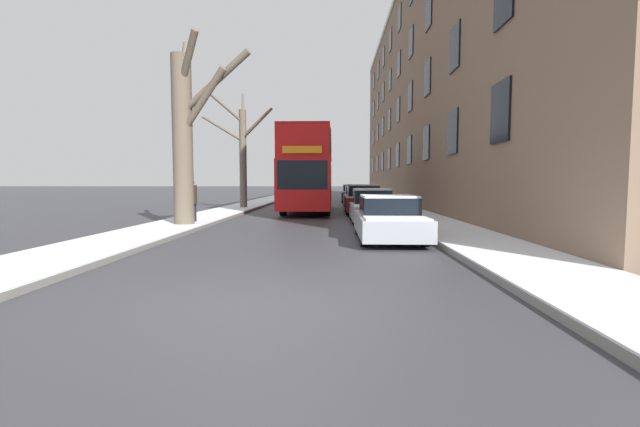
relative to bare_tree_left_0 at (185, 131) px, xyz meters
name	(u,v)px	position (x,y,z in m)	size (l,w,h in m)	color
ground_plane	(264,302)	(4.34, -9.49, -3.49)	(320.00, 320.00, 0.00)	#38383D
sidewalk_left	(291,194)	(-0.47, 43.51, -3.41)	(2.29, 130.00, 0.16)	slate
sidewalk_right	(361,194)	(9.16, 43.51, -3.41)	(2.29, 130.00, 0.16)	slate
terrace_facade_right	(459,91)	(14.80, 17.96, 5.05)	(9.10, 51.78, 17.07)	#7A604C
bare_tree_left_0	(185,131)	(0.00, 0.00, 0.00)	(3.10, 2.79, 7.11)	brown
bare_tree_left_1	(242,151)	(-0.15, 10.32, 0.02)	(4.34, 2.72, 7.15)	brown
double_decker_bus	(309,168)	(3.91, 8.92, -1.01)	(2.57, 10.09, 4.40)	red
parked_car_0	(389,219)	(6.92, -2.91, -2.88)	(1.80, 4.20, 1.29)	#9EA3AD
parked_car_1	(372,207)	(6.92, 2.62, -2.85)	(1.73, 4.10, 1.40)	#9EA3AD
parked_car_2	(363,200)	(6.92, 7.96, -2.78)	(1.90, 4.58, 1.54)	maroon
parked_car_3	(357,197)	(6.92, 13.35, -2.81)	(1.79, 4.12, 1.46)	#474C56
parked_car_4	(353,194)	(6.92, 19.37, -2.80)	(1.89, 4.20, 1.50)	black
oncoming_van	(300,186)	(2.48, 21.28, -2.15)	(1.92, 5.48, 2.50)	#9EA3AD
pedestrian_left_sidewalk	(192,200)	(-0.14, 0.95, -2.51)	(0.39, 0.39, 1.79)	black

